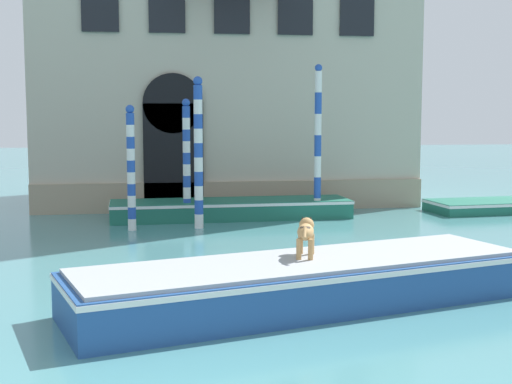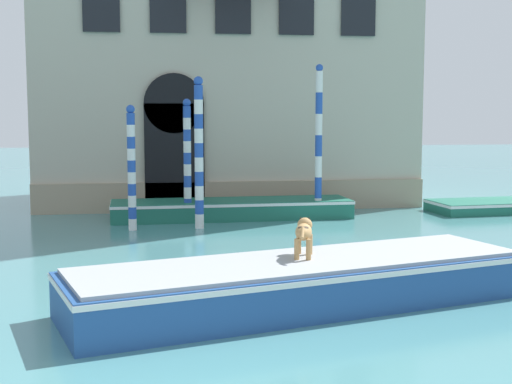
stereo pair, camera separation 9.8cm
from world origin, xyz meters
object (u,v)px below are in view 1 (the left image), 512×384
boat_moored_near_palazzo (231,209)px  mooring_pole_1 (131,167)px  dog_on_deck (306,232)px  mooring_pole_2 (318,142)px  boat_moored_far (502,205)px  mooring_pole_0 (198,152)px  boat_foreground (305,281)px  mooring_pole_3 (187,160)px

boat_moored_near_palazzo → mooring_pole_1: size_ratio=2.14×
dog_on_deck → mooring_pole_2: bearing=0.6°
boat_moored_far → mooring_pole_0: bearing=-174.0°
boat_foreground → dog_on_deck: 0.79m
boat_moored_near_palazzo → mooring_pole_2: bearing=-12.7°
mooring_pole_1 → mooring_pole_3: size_ratio=0.95×
boat_moored_near_palazzo → boat_moored_far: bearing=-0.5°
mooring_pole_0 → mooring_pole_1: (-1.75, -0.10, -0.37)m
mooring_pole_2 → mooring_pole_0: bearing=-161.4°
boat_moored_near_palazzo → mooring_pole_2: 3.16m
boat_moored_far → mooring_pole_2: 6.41m
mooring_pole_0 → mooring_pole_2: size_ratio=0.90×
mooring_pole_3 → mooring_pole_0: bearing=-78.9°
boat_moored_near_palazzo → boat_moored_far: boat_moored_near_palazzo is taller
boat_moored_far → mooring_pole_2: bearing=-178.7°
boat_moored_far → mooring_pole_3: (-9.79, -0.58, 1.54)m
boat_moored_far → mooring_pole_1: 11.55m
dog_on_deck → boat_moored_far: 12.68m
boat_moored_far → mooring_pole_0: (-9.54, -1.83, 1.82)m
mooring_pole_0 → mooring_pole_2: mooring_pole_2 is taller
boat_moored_near_palazzo → mooring_pole_2: size_ratio=1.58×
boat_foreground → boat_moored_far: bearing=33.0°
boat_moored_far → boat_moored_near_palazzo: bearing=176.3°
boat_moored_near_palazzo → mooring_pole_3: size_ratio=2.03×
boat_moored_near_palazzo → boat_moored_far: 8.50m
boat_foreground → mooring_pole_3: bearing=82.3°
boat_moored_far → mooring_pole_3: 9.93m
boat_foreground → dog_on_deck: size_ratio=8.75×
mooring_pole_0 → mooring_pole_3: size_ratio=1.16×
mooring_pole_0 → mooring_pole_1: 1.79m
dog_on_deck → mooring_pole_3: (-1.43, 8.90, 0.59)m
boat_foreground → mooring_pole_0: 8.15m
boat_foreground → mooring_pole_0: bearing=81.9°
boat_foreground → mooring_pole_0: mooring_pole_0 is taller
mooring_pole_0 → boat_moored_near_palazzo: bearing=57.7°
boat_foreground → mooring_pole_0: (-1.11, 7.92, 1.62)m
mooring_pole_0 → mooring_pole_3: mooring_pole_0 is taller
mooring_pole_2 → mooring_pole_3: mooring_pole_2 is taller
dog_on_deck → boat_moored_far: (8.36, 9.49, -0.95)m
dog_on_deck → boat_moored_far: dog_on_deck is taller
mooring_pole_0 → mooring_pole_1: size_ratio=1.23×
mooring_pole_1 → mooring_pole_3: bearing=41.9°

